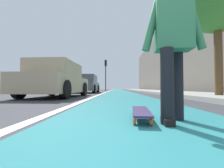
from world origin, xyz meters
The scene contains 10 objects.
ground_plane centered at (10.00, 0.00, 0.00)m, with size 80.00×80.00×0.00m, color #38383D.
bike_lane_paint centered at (24.00, 0.00, 0.00)m, with size 56.00×2.34×0.00m, color #237075.
lane_stripe_white centered at (20.00, 1.32, 0.00)m, with size 52.00×0.16×0.01m, color silver.
sidewalk_curb centered at (18.00, -3.71, 0.07)m, with size 52.00×3.20×0.14m, color #9E9B93.
building_facade centered at (22.00, -6.66, 4.45)m, with size 40.00×1.20×8.90m, color slate.
skateboard centered at (1.27, 0.02, 0.09)m, with size 0.86×0.28×0.11m.
skater_person centered at (1.12, -0.33, 0.94)m, with size 0.45×0.72×1.64m.
parked_car_near centered at (5.93, 2.93, 0.73)m, with size 4.22×2.04×1.50m.
parked_car_mid centered at (12.08, 2.90, 0.72)m, with size 4.06×1.97×1.49m.
traffic_light centered at (19.07, 1.72, 2.83)m, with size 0.33×0.28×4.09m.
Camera 1 is at (-0.63, 0.32, 0.39)m, focal length 24.22 mm.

